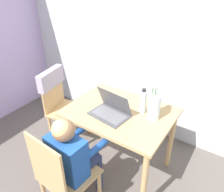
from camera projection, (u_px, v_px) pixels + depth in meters
wall_back at (187, 41)px, 2.22m from camera, size 6.40×0.05×2.50m
dining_table at (120, 120)px, 2.09m from camera, size 0.97×0.73×0.74m
chair_occupied at (63, 176)px, 1.74m from camera, size 0.43×0.43×0.90m
chair_spare at (58, 95)px, 2.55m from camera, size 0.50×0.47×0.91m
person_seated at (72, 154)px, 1.75m from camera, size 0.35×0.44×0.98m
laptop at (111, 109)px, 1.97m from camera, size 0.37×0.28×0.23m
flower_vase at (154, 105)px, 1.87m from camera, size 0.11×0.11×0.35m
water_bottle at (143, 102)px, 1.96m from camera, size 0.06×0.06×0.25m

